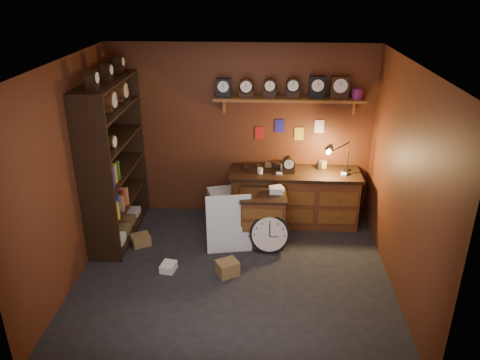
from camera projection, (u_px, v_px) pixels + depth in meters
name	position (u px, v px, depth m)	size (l,w,h in m)	color
floor	(234.00, 274.00, 6.10)	(4.00, 4.00, 0.00)	black
room_shell	(237.00, 147.00, 5.50)	(4.02, 3.62, 2.71)	#552714
shelving_unit	(111.00, 155.00, 6.58)	(0.47, 1.60, 2.58)	black
workbench	(294.00, 194.00, 7.21)	(1.97, 0.66, 1.36)	brown
low_cabinet	(263.00, 216.00, 6.71)	(0.67, 0.57, 0.84)	brown
big_round_clock	(270.00, 234.00, 6.50)	(0.56, 0.18, 0.56)	black
white_panel	(229.00, 249.00, 6.65)	(0.63, 0.03, 0.84)	silver
mini_fridge	(226.00, 207.00, 7.28)	(0.63, 0.65, 0.52)	silver
floor_box_a	(141.00, 240.00, 6.73)	(0.25, 0.21, 0.16)	olive
floor_box_b	(168.00, 267.00, 6.15)	(0.18, 0.21, 0.11)	white
floor_box_c	(228.00, 268.00, 6.05)	(0.26, 0.22, 0.20)	olive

